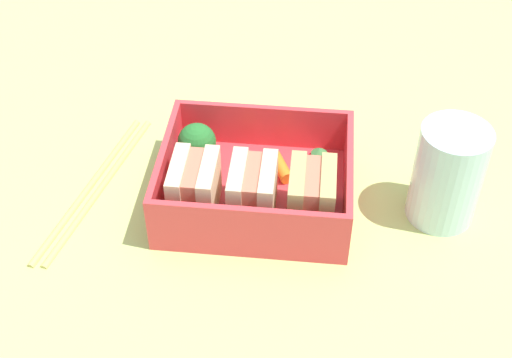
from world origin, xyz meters
TOP-DOWN VIEW (x-y plane):
  - ground_plane at (0.00, 0.00)cm, footprint 120.00×120.00cm
  - bento_tray at (0.00, 0.00)cm, footprint 17.65×14.74cm
  - bento_rim at (0.00, 0.00)cm, footprint 17.65×14.74cm
  - sandwich_left at (-5.28, 2.91)cm, footprint 4.06×5.82cm
  - sandwich_center_left at (0.00, 2.91)cm, footprint 4.06×5.82cm
  - sandwich_center at (5.28, 2.91)cm, footprint 4.06×5.82cm
  - strawberry_far_left at (-5.73, -2.98)cm, footprint 2.64×2.64cm
  - carrot_stick_left at (-2.11, -2.91)cm, footprint 2.68×3.92cm
  - carrot_stick_far_left at (1.93, -2.85)cm, footprint 1.49×4.10cm
  - broccoli_floret at (6.02, -3.02)cm, footprint 3.72×3.72cm
  - chopstick_pair at (15.83, -0.31)cm, footprint 6.61×21.38cm
  - drinking_glass at (-17.30, 0.18)cm, footprint 6.26×6.26cm

SIDE VIEW (x-z plane):
  - ground_plane at x=0.00cm, z-range -2.00..0.00cm
  - chopstick_pair at x=15.83cm, z-range 0.00..0.70cm
  - bento_tray at x=0.00cm, z-range 0.00..1.20cm
  - carrot_stick_far_left at x=1.93cm, z-range 1.20..2.41cm
  - carrot_stick_left at x=-2.11cm, z-range 1.20..2.45cm
  - strawberry_far_left at x=-5.73cm, z-range 1.02..4.27cm
  - bento_rim at x=0.00cm, z-range 1.20..5.83cm
  - sandwich_left at x=-5.28cm, z-range 1.20..6.55cm
  - sandwich_center_left at x=0.00cm, z-range 1.20..6.55cm
  - sandwich_center at x=5.28cm, z-range 1.20..6.55cm
  - broccoli_floret at x=6.02cm, z-range 1.68..6.52cm
  - drinking_glass at x=-17.30cm, z-range 0.00..9.84cm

